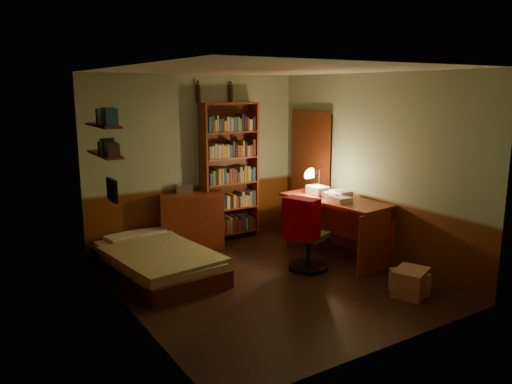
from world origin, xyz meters
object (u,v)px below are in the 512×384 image
desk_lamp (319,176)px  cardboard_box_b (409,282)px  mini_stereo (185,188)px  dresser (192,220)px  desk (334,228)px  office_chair (309,228)px  bookshelf (230,172)px  cardboard_box_a (411,282)px  bed (156,252)px

desk_lamp → cardboard_box_b: 2.16m
mini_stereo → cardboard_box_b: (1.46, -3.13, -0.76)m
dresser → desk: size_ratio=0.58×
dresser → office_chair: (0.90, -1.72, 0.15)m
desk → cardboard_box_b: 1.51m
desk → office_chair: size_ratio=1.42×
desk_lamp → office_chair: size_ratio=0.46×
mini_stereo → desk_lamp: (1.62, -1.22, 0.22)m
bookshelf → cardboard_box_a: 3.34m
mini_stereo → desk: bearing=-21.7°
cardboard_box_b → bed: bearing=136.0°
dresser → bookshelf: size_ratio=0.43×
office_chair → desk_lamp: bearing=21.8°
bookshelf → office_chair: (0.19, -1.81, -0.52)m
mini_stereo → cardboard_box_b: mini_stereo is taller
bookshelf → cardboard_box_a: bearing=-74.9°
desk → cardboard_box_a: desk is taller
dresser → cardboard_box_a: bearing=-44.6°
desk → cardboard_box_b: bearing=-101.9°
bed → dresser: 1.20m
bed → bookshelf: 1.99m
dresser → cardboard_box_b: (1.41, -3.01, -0.28)m
bed → cardboard_box_a: 3.20m
mini_stereo → bookshelf: bearing=21.8°
bed → office_chair: (1.78, -0.93, 0.27)m
desk → desk_lamp: desk_lamp is taller
mini_stereo → desk: mini_stereo is taller
bookshelf → desk_lamp: (0.86, -1.18, 0.03)m
office_chair → cardboard_box_b: office_chair is taller
bed → mini_stereo: (0.83, 0.92, 0.60)m
cardboard_box_a → cardboard_box_b: cardboard_box_a is taller
bookshelf → cardboard_box_a: (0.67, -3.14, -0.93)m
dresser → bookshelf: 0.98m
desk → desk_lamp: bearing=74.8°
bed → cardboard_box_b: bed is taller
mini_stereo → office_chair: 2.11m
cardboard_box_b → bookshelf: bearing=102.7°
mini_stereo → cardboard_box_b: bearing=-40.2°
cardboard_box_b → mini_stereo: bearing=115.0°
desk_lamp → cardboard_box_b: desk_lamp is taller
bookshelf → desk: bookshelf is taller
mini_stereo → cardboard_box_a: 3.56m
dresser → mini_stereo: (-0.05, 0.12, 0.48)m
desk_lamp → office_chair: desk_lamp is taller
dresser → desk_lamp: desk_lamp is taller
mini_stereo → office_chair: bearing=-38.0°
bookshelf → mini_stereo: bearing=-179.9°
mini_stereo → bookshelf: 0.79m
dresser → desk_lamp: size_ratio=1.80×
cardboard_box_a → cardboard_box_b: bearing=52.9°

